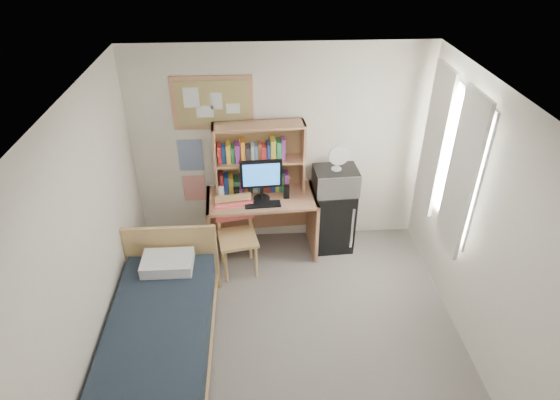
{
  "coord_description": "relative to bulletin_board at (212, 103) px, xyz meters",
  "views": [
    {
      "loc": [
        -0.3,
        -3.1,
        3.87
      ],
      "look_at": [
        -0.05,
        1.2,
        1.12
      ],
      "focal_mm": 30.0,
      "sensor_mm": 36.0,
      "label": 1
    }
  ],
  "objects": [
    {
      "name": "hutch",
      "position": [
        0.52,
        -0.19,
        -0.64
      ],
      "size": [
        1.1,
        0.34,
        0.89
      ],
      "primitive_type": "cube",
      "rotation": [
        0.0,
        0.0,
        0.06
      ],
      "color": "tan",
      "rests_on": "desk"
    },
    {
      "name": "keyboard",
      "position": [
        0.55,
        -0.54,
        -1.07
      ],
      "size": [
        0.43,
        0.16,
        0.02
      ],
      "primitive_type": "cube",
      "rotation": [
        0.0,
        0.0,
        0.06
      ],
      "color": "black",
      "rests_on": "desk"
    },
    {
      "name": "desk",
      "position": [
        0.53,
        -0.34,
        -1.5
      ],
      "size": [
        1.38,
        0.75,
        0.84
      ],
      "primitive_type": "cube",
      "rotation": [
        0.0,
        0.0,
        0.06
      ],
      "color": "tan",
      "rests_on": "floor"
    },
    {
      "name": "pillow",
      "position": [
        -0.5,
        -1.26,
        -1.31
      ],
      "size": [
        0.54,
        0.38,
        0.13
      ],
      "primitive_type": "cube",
      "rotation": [
        0.0,
        0.0,
        0.0
      ],
      "color": "silver",
      "rests_on": "bed"
    },
    {
      "name": "poster_japan",
      "position": [
        -0.32,
        0.01,
        -1.14
      ],
      "size": [
        0.28,
        0.01,
        0.36
      ],
      "primitive_type": "cube",
      "color": "red",
      "rests_on": "wall_back"
    },
    {
      "name": "poster_wave",
      "position": [
        -0.32,
        0.01,
        -0.67
      ],
      "size": [
        0.3,
        0.01,
        0.42
      ],
      "primitive_type": "cube",
      "color": "navy",
      "rests_on": "wall_back"
    },
    {
      "name": "monitor",
      "position": [
        0.54,
        -0.4,
        -0.82
      ],
      "size": [
        0.5,
        0.07,
        0.53
      ],
      "primitive_type": "cube",
      "rotation": [
        0.0,
        0.0,
        0.06
      ],
      "color": "black",
      "rests_on": "desk"
    },
    {
      "name": "floor",
      "position": [
        0.78,
        -2.08,
        -1.93
      ],
      "size": [
        3.6,
        4.2,
        0.02
      ],
      "primitive_type": "cube",
      "color": "slate",
      "rests_on": "ground"
    },
    {
      "name": "speaker_left",
      "position": [
        0.24,
        -0.42,
        -1.0
      ],
      "size": [
        0.07,
        0.07,
        0.17
      ],
      "primitive_type": "cube",
      "rotation": [
        0.0,
        0.0,
        0.06
      ],
      "color": "black",
      "rests_on": "desk"
    },
    {
      "name": "hoodie",
      "position": [
        0.2,
        -0.5,
        -1.16
      ],
      "size": [
        0.48,
        0.22,
        0.22
      ],
      "primitive_type": "cube",
      "rotation": [
        0.0,
        0.0,
        0.18
      ],
      "color": "#FF6361",
      "rests_on": "desk_chair"
    },
    {
      "name": "wall_right",
      "position": [
        2.58,
        -2.08,
        -0.62
      ],
      "size": [
        0.04,
        4.2,
        2.6
      ],
      "primitive_type": "cube",
      "color": "silver",
      "rests_on": "floor"
    },
    {
      "name": "desk_fan",
      "position": [
        1.45,
        -0.27,
        -0.62
      ],
      "size": [
        0.26,
        0.26,
        0.31
      ],
      "primitive_type": "cylinder",
      "rotation": [
        0.0,
        0.0,
        0.06
      ],
      "color": "silver",
      "rests_on": "microwave"
    },
    {
      "name": "bed",
      "position": [
        -0.5,
        -2.01,
        -1.65
      ],
      "size": [
        0.99,
        1.98,
        0.54
      ],
      "primitive_type": "cube",
      "rotation": [
        0.0,
        0.0,
        0.0
      ],
      "color": "black",
      "rests_on": "floor"
    },
    {
      "name": "curtain_right",
      "position": [
        2.5,
        -0.48,
        -0.32
      ],
      "size": [
        0.04,
        0.55,
        1.7
      ],
      "primitive_type": "cube",
      "color": "silver",
      "rests_on": "wall_right"
    },
    {
      "name": "bulletin_board",
      "position": [
        0.0,
        0.0,
        0.0
      ],
      "size": [
        0.94,
        0.03,
        0.64
      ],
      "primitive_type": "cube",
      "color": "tan",
      "rests_on": "wall_back"
    },
    {
      "name": "window_unit",
      "position": [
        2.53,
        -0.88,
        -0.32
      ],
      "size": [
        0.1,
        1.4,
        1.7
      ],
      "primitive_type": "cube",
      "color": "white",
      "rests_on": "wall_right"
    },
    {
      "name": "desk_chair",
      "position": [
        0.23,
        -0.7,
        -1.43
      ],
      "size": [
        0.57,
        0.57,
        0.98
      ],
      "primitive_type": "cube",
      "rotation": [
        0.0,
        0.0,
        0.18
      ],
      "color": "tan",
      "rests_on": "floor"
    },
    {
      "name": "wall_back",
      "position": [
        0.78,
        0.02,
        -0.62
      ],
      "size": [
        3.6,
        0.04,
        2.6
      ],
      "primitive_type": "cube",
      "color": "silver",
      "rests_on": "floor"
    },
    {
      "name": "curtain_left",
      "position": [
        2.5,
        -1.28,
        -0.32
      ],
      "size": [
        0.04,
        0.55,
        1.7
      ],
      "primitive_type": "cube",
      "color": "silver",
      "rests_on": "wall_right"
    },
    {
      "name": "wall_left",
      "position": [
        -1.02,
        -2.08,
        -0.62
      ],
      "size": [
        0.04,
        4.2,
        2.6
      ],
      "primitive_type": "cube",
      "color": "silver",
      "rests_on": "floor"
    },
    {
      "name": "mini_fridge",
      "position": [
        1.45,
        -0.25,
        -1.5
      ],
      "size": [
        0.52,
        0.52,
        0.84
      ],
      "primitive_type": "cube",
      "rotation": [
        0.0,
        0.0,
        0.06
      ],
      "color": "black",
      "rests_on": "floor"
    },
    {
      "name": "water_bottle",
      "position": [
        0.06,
        -0.47,
        -0.97
      ],
      "size": [
        0.07,
        0.07,
        0.22
      ],
      "primitive_type": "cylinder",
      "rotation": [
        0.0,
        0.0,
        0.06
      ],
      "color": "silver",
      "rests_on": "desk"
    },
    {
      "name": "ceiling",
      "position": [
        0.78,
        -2.08,
        0.68
      ],
      "size": [
        3.6,
        4.2,
        0.02
      ],
      "primitive_type": "cube",
      "color": "silver",
      "rests_on": "wall_back"
    },
    {
      "name": "speaker_right",
      "position": [
        0.84,
        -0.38,
        -1.0
      ],
      "size": [
        0.07,
        0.07,
        0.16
      ],
      "primitive_type": "cube",
      "rotation": [
        0.0,
        0.0,
        0.06
      ],
      "color": "black",
      "rests_on": "desk"
    },
    {
      "name": "microwave",
      "position": [
        1.45,
        -0.27,
        -0.92
      ],
      "size": [
        0.55,
        0.43,
        0.3
      ],
      "primitive_type": "cube",
      "rotation": [
        0.0,
        0.0,
        0.06
      ],
      "color": "#B8B8BD",
      "rests_on": "mini_fridge"
    }
  ]
}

